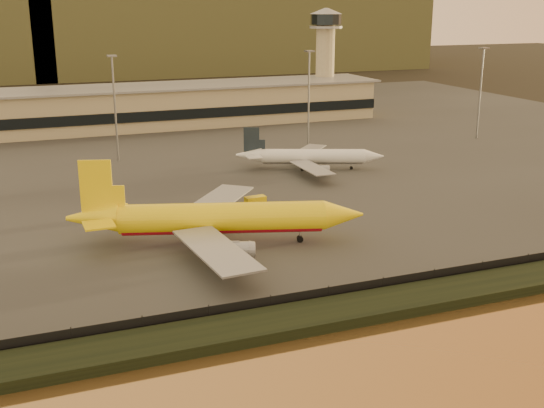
{
  "coord_description": "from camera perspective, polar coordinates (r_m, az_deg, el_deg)",
  "views": [
    {
      "loc": [
        -34.08,
        -85.54,
        37.43
      ],
      "look_at": [
        3.93,
        12.0,
        6.41
      ],
      "focal_mm": 45.0,
      "sensor_mm": 36.0,
      "label": 1
    }
  ],
  "objects": [
    {
      "name": "distant_hills",
      "position": [
        425.79,
        -20.18,
        14.73
      ],
      "size": [
        470.0,
        160.0,
        70.0
      ],
      "color": "brown",
      "rests_on": "ground"
    },
    {
      "name": "tarmac",
      "position": [
        187.48,
        -10.42,
        4.75
      ],
      "size": [
        320.0,
        220.0,
        0.2
      ],
      "primitive_type": "cube",
      "color": "#2D2D2D",
      "rests_on": "ground"
    },
    {
      "name": "perimeter_fence",
      "position": [
        87.91,
        3.57,
        -7.8
      ],
      "size": [
        300.0,
        0.05,
        2.2
      ],
      "primitive_type": "cube",
      "color": "black",
      "rests_on": "tarmac"
    },
    {
      "name": "white_narrowbody_jet",
      "position": [
        158.16,
        3.19,
        3.96
      ],
      "size": [
        32.97,
        31.13,
        9.86
      ],
      "rotation": [
        0.0,
        0.0,
        -0.38
      ],
      "color": "white",
      "rests_on": "tarmac"
    },
    {
      "name": "ground",
      "position": [
        99.39,
        0.4,
        -5.62
      ],
      "size": [
        900.0,
        900.0,
        0.0
      ],
      "primitive_type": "plane",
      "color": "black",
      "rests_on": "ground"
    },
    {
      "name": "gse_vehicle_white",
      "position": [
        125.16,
        -14.7,
        -0.93
      ],
      "size": [
        4.36,
        2.89,
        1.8
      ],
      "primitive_type": "cube",
      "rotation": [
        0.0,
        0.0,
        -0.3
      ],
      "color": "white",
      "rests_on": "tarmac"
    },
    {
      "name": "embankment",
      "position": [
        84.9,
        4.7,
        -9.19
      ],
      "size": [
        320.0,
        7.0,
        1.4
      ],
      "primitive_type": "cube",
      "color": "black",
      "rests_on": "ground"
    },
    {
      "name": "gse_vehicle_yellow",
      "position": [
        129.9,
        -1.41,
        0.26
      ],
      "size": [
        4.11,
        2.11,
        1.79
      ],
      "primitive_type": "cube",
      "rotation": [
        0.0,
        0.0,
        0.08
      ],
      "color": "yellow",
      "rests_on": "tarmac"
    },
    {
      "name": "apron_light_masts",
      "position": [
        169.27,
        -4.31,
        9.09
      ],
      "size": [
        152.2,
        12.2,
        25.4
      ],
      "color": "slate",
      "rests_on": "tarmac"
    },
    {
      "name": "terminal_building",
      "position": [
        214.27,
        -15.96,
        7.51
      ],
      "size": [
        202.0,
        25.0,
        12.6
      ],
      "color": "tan",
      "rests_on": "tarmac"
    },
    {
      "name": "control_tower",
      "position": [
        240.77,
        4.48,
        12.7
      ],
      "size": [
        11.2,
        11.2,
        35.5
      ],
      "color": "tan",
      "rests_on": "tarmac"
    },
    {
      "name": "dhl_cargo_jet",
      "position": [
        108.61,
        -4.61,
        -1.25
      ],
      "size": [
        46.29,
        44.19,
        14.1
      ],
      "rotation": [
        0.0,
        0.0,
        -0.3
      ],
      "color": "yellow",
      "rests_on": "tarmac"
    }
  ]
}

